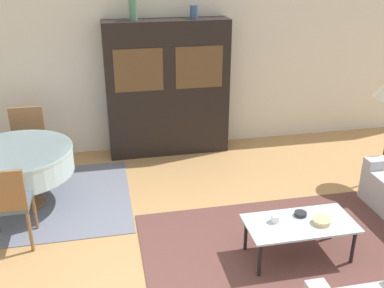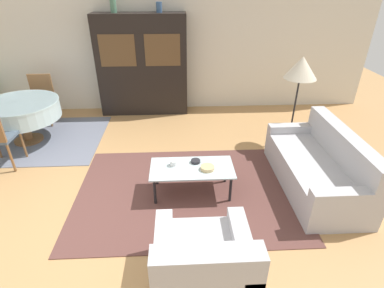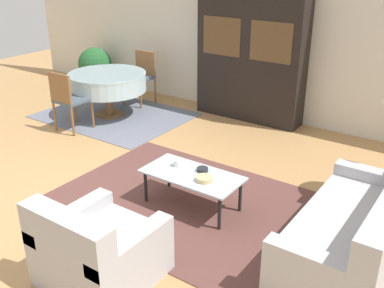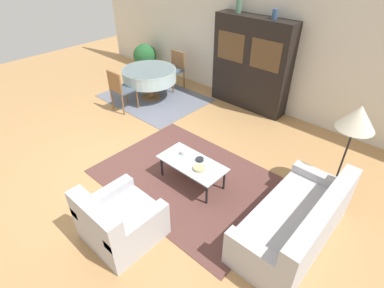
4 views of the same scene
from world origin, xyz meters
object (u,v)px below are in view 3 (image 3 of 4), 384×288
object	(u,v)px
armchair	(97,251)
dining_chair_far	(142,74)
couch	(356,233)
cup	(178,163)
dining_chair_near	(68,97)
bowl_small	(202,169)
coffee_table	(192,177)
display_cabinet	(251,59)
dining_table	(108,82)
potted_plant	(95,66)
bowl	(204,179)

from	to	relation	value
armchair	dining_chair_far	xyz separation A→B (m)	(-2.86, 3.89, 0.25)
couch	cup	size ratio (longest dim) A/B	19.70
dining_chair_near	bowl_small	size ratio (longest dim) A/B	7.44
coffee_table	dining_chair_far	bearing A→B (deg)	138.93
bowl_small	dining_chair_far	bearing A→B (deg)	140.86
couch	coffee_table	world-z (taller)	couch
bowl_small	coffee_table	bearing A→B (deg)	-114.48
display_cabinet	dining_chair_far	size ratio (longest dim) A/B	2.15
display_cabinet	bowl_small	world-z (taller)	display_cabinet
display_cabinet	dining_table	size ratio (longest dim) A/B	1.56
dining_table	armchair	bearing A→B (deg)	-46.72
couch	display_cabinet	xyz separation A→B (m)	(-2.58, 2.78, 0.70)
potted_plant	dining_chair_far	bearing A→B (deg)	-7.13
coffee_table	dining_table	bearing A→B (deg)	150.32
dining_chair_near	dining_chair_far	size ratio (longest dim) A/B	1.00
coffee_table	dining_chair_far	distance (m)	3.75
dining_chair_near	cup	size ratio (longest dim) A/B	10.02
dining_table	potted_plant	bearing A→B (deg)	143.30
armchair	dining_table	world-z (taller)	armchair
cup	potted_plant	world-z (taller)	potted_plant
dining_chair_far	display_cabinet	bearing A→B (deg)	-168.83
couch	bowl	distance (m)	1.54
display_cabinet	armchair	bearing A→B (deg)	-78.28
couch	bowl_small	size ratio (longest dim) A/B	14.64
dining_table	bowl	xyz separation A→B (m)	(3.02, -1.66, -0.16)
display_cabinet	bowl_small	size ratio (longest dim) A/B	15.98
cup	bowl_small	size ratio (longest dim) A/B	0.74
couch	display_cabinet	size ratio (longest dim) A/B	0.92
armchair	bowl	xyz separation A→B (m)	(0.16, 1.37, 0.13)
dining_chair_far	bowl_small	size ratio (longest dim) A/B	7.44
dining_table	cup	bearing A→B (deg)	-30.85
bowl_small	dining_table	bearing A→B (deg)	152.61
couch	bowl_small	distance (m)	1.67
dining_table	potted_plant	xyz separation A→B (m)	(-1.37, 1.02, -0.12)
couch	dining_chair_near	bearing A→B (deg)	81.36
display_cabinet	dining_chair_far	bearing A→B (deg)	-168.83
armchair	display_cabinet	bearing A→B (deg)	101.72
coffee_table	bowl_small	size ratio (longest dim) A/B	8.72
display_cabinet	dining_table	distance (m)	2.36
bowl	potted_plant	distance (m)	5.15
bowl_small	dining_chair_near	bearing A→B (deg)	167.47
armchair	potted_plant	world-z (taller)	potted_plant
couch	cup	bearing A→B (deg)	90.09
bowl_small	couch	bearing A→B (deg)	-1.74
potted_plant	display_cabinet	bearing A→B (deg)	3.72
dining_table	dining_chair_far	bearing A→B (deg)	90.00
coffee_table	bowl_small	world-z (taller)	bowl_small
armchair	coffee_table	bearing A→B (deg)	91.28
armchair	dining_chair_far	world-z (taller)	dining_chair_far
dining_chair_near	dining_chair_far	world-z (taller)	same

